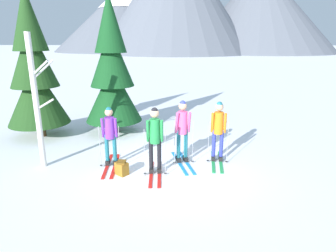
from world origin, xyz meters
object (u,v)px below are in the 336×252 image
backpack_on_snow_front (122,168)px  pine_tree_mid (112,72)px  skier_in_orange (218,129)px  birch_tree_tall (37,102)px  skier_in_pink (182,128)px  skier_in_green (155,136)px  pine_tree_near (34,71)px  skier_in_purple (110,133)px

backpack_on_snow_front → pine_tree_mid: bearing=106.2°
skier_in_orange → pine_tree_mid: 4.72m
pine_tree_mid → birch_tree_tall: pine_tree_mid is taller
skier_in_pink → birch_tree_tall: birch_tree_tall is taller
skier_in_green → pine_tree_mid: pine_tree_mid is taller
backpack_on_snow_front → skier_in_pink: bearing=31.1°
skier_in_green → pine_tree_near: bearing=148.0°
pine_tree_near → birch_tree_tall: (1.38, -2.65, -0.53)m
skier_in_pink → pine_tree_mid: pine_tree_mid is taller
skier_in_pink → birch_tree_tall: (-3.93, -0.55, 0.84)m
birch_tree_tall → pine_tree_mid: bearing=69.0°
pine_tree_near → pine_tree_mid: bearing=13.5°
pine_tree_near → skier_in_orange: bearing=-17.1°
birch_tree_tall → backpack_on_snow_front: birch_tree_tall is taller
skier_in_orange → skier_in_purple: bearing=-171.2°
skier_in_pink → pine_tree_mid: bearing=134.3°
skier_in_purple → birch_tree_tall: bearing=-173.3°
skier_in_orange → birch_tree_tall: (-4.97, -0.70, 0.88)m
skier_in_orange → birch_tree_tall: size_ratio=0.49×
skier_in_pink → birch_tree_tall: size_ratio=0.50×
skier_in_purple → skier_in_orange: bearing=8.8°
skier_in_green → skier_in_orange: size_ratio=1.01×
pine_tree_near → skier_in_green: bearing=-32.0°
skier_in_green → birch_tree_tall: (-3.22, 0.22, 0.84)m
skier_in_pink → pine_tree_mid: (-2.67, 2.73, 1.31)m
skier_in_orange → backpack_on_snow_front: 2.97m
pine_tree_near → birch_tree_tall: pine_tree_near is taller
pine_tree_near → backpack_on_snow_front: (3.71, -3.06, -2.22)m
skier_in_green → skier_in_orange: (1.75, 0.92, -0.04)m
skier_in_purple → skier_in_pink: skier_in_pink is taller
skier_in_green → birch_tree_tall: birch_tree_tall is taller
skier_in_purple → skier_in_orange: 3.11m
backpack_on_snow_front → skier_in_orange: bearing=22.8°
pine_tree_mid → birch_tree_tall: 3.55m
skier_in_pink → skier_in_orange: bearing=8.1°
skier_in_purple → skier_in_green: 1.40m
skier_in_pink → skier_in_green: bearing=-132.7°
birch_tree_tall → backpack_on_snow_front: (2.34, -0.41, -1.69)m
skier_in_purple → skier_in_green: (1.32, -0.45, 0.08)m
skier_in_orange → skier_in_green: bearing=-152.3°
skier_in_green → pine_tree_mid: (-1.96, 3.51, 1.31)m
pine_tree_mid → skier_in_green: bearing=-60.8°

